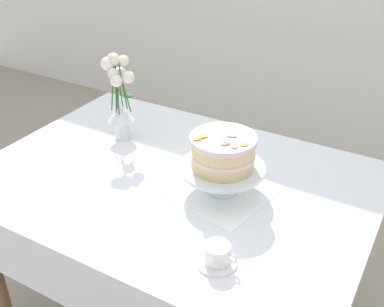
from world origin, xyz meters
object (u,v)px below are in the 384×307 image
Objects in this scene: layer_cake at (223,152)px; dining_table at (171,200)px; cake_stand at (222,171)px; teacup at (217,255)px; flower_vase at (119,98)px.

dining_table is at bearing -170.84° from layer_cake.
cake_stand is at bearing 99.24° from layer_cake.
dining_table is 6.40× the size of layer_cake.
cake_stand is 2.39× the size of teacup.
layer_cake reaches higher than cake_stand.
flower_vase is (-0.53, 0.14, 0.02)m from layer_cake.
dining_table is 4.83× the size of cake_stand.
cake_stand is at bearing 114.70° from teacup.
teacup reaches higher than dining_table.
layer_cake is at bearing 114.71° from teacup.
teacup is (0.15, -0.32, -0.13)m from layer_cake.
flower_vase reaches higher than layer_cake.
flower_vase is at bearing 165.17° from cake_stand.
flower_vase reaches higher than cake_stand.
cake_stand is 0.07m from layer_cake.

